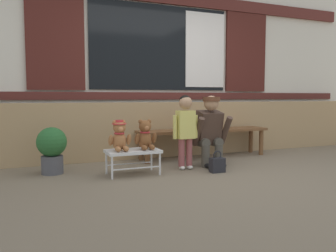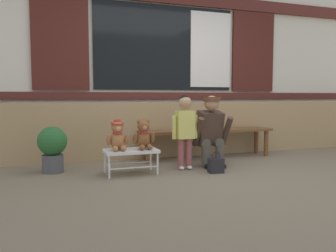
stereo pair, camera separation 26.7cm
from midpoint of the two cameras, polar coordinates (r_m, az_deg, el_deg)
name	(u,v)px [view 1 (the left image)]	position (r m, az deg, el deg)	size (l,w,h in m)	color
ground_plane	(215,174)	(4.26, 6.06, -7.85)	(60.00, 60.00, 0.00)	#756651
brick_low_wall	(170,129)	(5.48, -0.99, -0.50)	(8.10, 0.25, 0.85)	tan
shop_facade	(159,41)	(6.02, -2.83, 13.85)	(8.26, 0.26, 3.75)	silver
wooden_bench_long	(204,133)	(5.32, 4.52, -1.24)	(2.10, 0.40, 0.44)	brown
small_display_bench	(133,153)	(4.19, -7.66, -4.39)	(0.64, 0.36, 0.30)	silver
teddy_bear_with_hat	(120,136)	(4.12, -9.85, -1.67)	(0.28, 0.27, 0.36)	#A86B3D
teddy_bear_plain	(145,136)	(4.20, -5.58, -1.62)	(0.28, 0.26, 0.36)	brown
child_standing	(185,124)	(4.43, 1.18, 0.40)	(0.35, 0.18, 0.96)	#994C4C
adult_crouching	(210,130)	(4.69, 5.34, -0.74)	(0.50, 0.49, 0.95)	#4C473D
handbag_on_ground	(217,165)	(4.33, 6.38, -6.37)	(0.18, 0.11, 0.27)	#232328
potted_plant	(52,147)	(4.46, -20.29, -3.36)	(0.36, 0.36, 0.57)	#4C4C51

